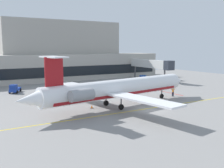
# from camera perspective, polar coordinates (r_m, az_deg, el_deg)

# --- Properties ---
(ground) EXTENTS (120.00, 120.00, 0.11)m
(ground) POSITION_cam_1_polar(r_m,az_deg,el_deg) (42.51, 8.57, -5.79)
(ground) COLOR gray
(terminal_building) EXTENTS (69.65, 11.89, 18.32)m
(terminal_building) POSITION_cam_1_polar(r_m,az_deg,el_deg) (82.67, -11.70, 5.74)
(terminal_building) COLOR #ADA89E
(terminal_building) RESTS_ON ground
(jet_bridge_west) EXTENTS (2.40, 18.67, 6.37)m
(jet_bridge_west) POSITION_cam_1_polar(r_m,az_deg,el_deg) (79.99, 8.68, 4.32)
(jet_bridge_west) COLOR silver
(jet_bridge_west) RESTS_ON ground
(regional_jet) EXTENTS (35.11, 28.15, 8.83)m
(regional_jet) POSITION_cam_1_polar(r_m,az_deg,el_deg) (43.87, 1.14, -1.04)
(regional_jet) COLOR white
(regional_jet) RESTS_ON ground
(baggage_tug) EXTENTS (4.27, 2.67, 1.93)m
(baggage_tug) POSITION_cam_1_polar(r_m,az_deg,el_deg) (76.80, 6.29, 1.15)
(baggage_tug) COLOR #1E4CB2
(baggage_tug) RESTS_ON ground
(pushback_tractor) EXTENTS (3.21, 4.23, 1.91)m
(pushback_tractor) POSITION_cam_1_polar(r_m,az_deg,el_deg) (61.75, -20.56, -1.01)
(pushback_tractor) COLOR #19389E
(pushback_tractor) RESTS_ON ground
(marshaller) EXTENTS (0.59, 0.70, 1.92)m
(marshaller) POSITION_cam_1_polar(r_m,az_deg,el_deg) (55.07, 13.21, -1.66)
(marshaller) COLOR #191E33
(marshaller) RESTS_ON ground
(safety_cone_alpha) EXTENTS (0.47, 0.47, 0.55)m
(safety_cone_alpha) POSITION_cam_1_polar(r_m,az_deg,el_deg) (48.09, -17.33, -4.09)
(safety_cone_alpha) COLOR orange
(safety_cone_alpha) RESTS_ON ground
(safety_cone_bravo) EXTENTS (0.47, 0.47, 0.55)m
(safety_cone_bravo) POSITION_cam_1_polar(r_m,az_deg,el_deg) (56.37, 3.11, -1.98)
(safety_cone_bravo) COLOR orange
(safety_cone_bravo) RESTS_ON ground
(safety_cone_charlie) EXTENTS (0.47, 0.47, 0.55)m
(safety_cone_charlie) POSITION_cam_1_polar(r_m,az_deg,el_deg) (43.50, -4.45, -5.00)
(safety_cone_charlie) COLOR orange
(safety_cone_charlie) RESTS_ON ground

